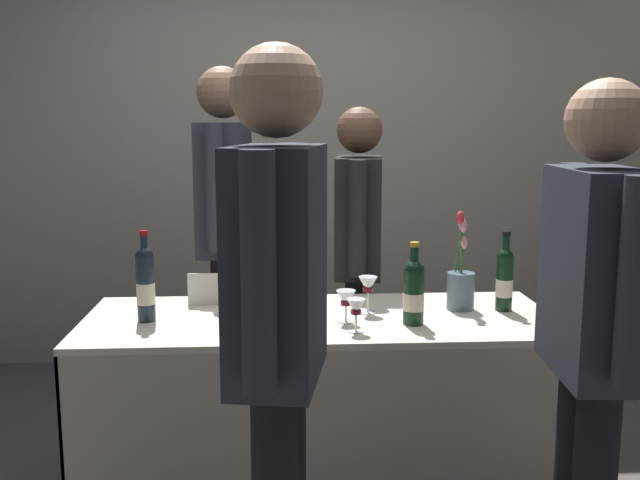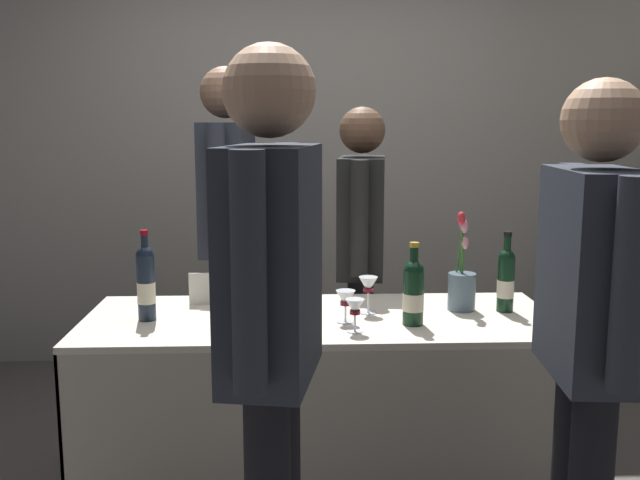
# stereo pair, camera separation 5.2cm
# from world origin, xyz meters

# --- Properties ---
(back_partition) EXTENTS (7.44, 0.12, 2.66)m
(back_partition) POSITION_xyz_m (0.00, 1.81, 1.33)
(back_partition) COLOR #9E998E
(back_partition) RESTS_ON ground_plane
(tasting_table) EXTENTS (1.82, 0.71, 0.76)m
(tasting_table) POSITION_xyz_m (0.00, 0.00, 0.53)
(tasting_table) COLOR beige
(tasting_table) RESTS_ON ground_plane
(featured_wine_bottle) EXTENTS (0.08, 0.08, 0.36)m
(featured_wine_bottle) POSITION_xyz_m (-0.32, 0.00, 0.91)
(featured_wine_bottle) COLOR #192333
(featured_wine_bottle) RESTS_ON tasting_table
(display_bottle_0) EXTENTS (0.07, 0.07, 0.32)m
(display_bottle_0) POSITION_xyz_m (0.74, 0.05, 0.89)
(display_bottle_0) COLOR black
(display_bottle_0) RESTS_ON tasting_table
(display_bottle_1) EXTENTS (0.08, 0.08, 0.31)m
(display_bottle_1) POSITION_xyz_m (0.34, -0.13, 0.89)
(display_bottle_1) COLOR black
(display_bottle_1) RESTS_ON tasting_table
(display_bottle_2) EXTENTS (0.07, 0.07, 0.33)m
(display_bottle_2) POSITION_xyz_m (-0.12, 0.08, 0.90)
(display_bottle_2) COLOR black
(display_bottle_2) RESTS_ON tasting_table
(display_bottle_3) EXTENTS (0.07, 0.07, 0.35)m
(display_bottle_3) POSITION_xyz_m (-0.66, -0.02, 0.91)
(display_bottle_3) COLOR #192333
(display_bottle_3) RESTS_ON tasting_table
(wine_glass_near_vendor) EXTENTS (0.07, 0.07, 0.15)m
(wine_glass_near_vendor) POSITION_xyz_m (0.19, 0.04, 0.87)
(wine_glass_near_vendor) COLOR silver
(wine_glass_near_vendor) RESTS_ON tasting_table
(wine_glass_mid) EXTENTS (0.07, 0.07, 0.12)m
(wine_glass_mid) POSITION_xyz_m (0.09, -0.09, 0.85)
(wine_glass_mid) COLOR silver
(wine_glass_mid) RESTS_ON tasting_table
(wine_glass_near_taster) EXTENTS (0.07, 0.07, 0.12)m
(wine_glass_near_taster) POSITION_xyz_m (0.12, -0.21, 0.85)
(wine_glass_near_taster) COLOR silver
(wine_glass_near_taster) RESTS_ON tasting_table
(flower_vase) EXTENTS (0.11, 0.11, 0.40)m
(flower_vase) POSITION_xyz_m (0.57, 0.08, 0.87)
(flower_vase) COLOR slate
(flower_vase) RESTS_ON tasting_table
(brochure_stand) EXTENTS (0.15, 0.01, 0.13)m
(brochure_stand) POSITION_xyz_m (-0.46, 0.20, 0.83)
(brochure_stand) COLOR silver
(brochure_stand) RESTS_ON tasting_table
(vendor_presenter) EXTENTS (0.27, 0.59, 1.57)m
(vendor_presenter) POSITION_xyz_m (0.22, 0.67, 0.94)
(vendor_presenter) COLOR black
(vendor_presenter) RESTS_ON ground_plane
(vendor_assistant) EXTENTS (0.25, 0.58, 1.76)m
(vendor_assistant) POSITION_xyz_m (-0.41, 0.75, 1.07)
(vendor_assistant) COLOR black
(vendor_assistant) RESTS_ON ground_plane
(taster_foreground_right) EXTENTS (0.24, 0.58, 1.62)m
(taster_foreground_right) POSITION_xyz_m (0.72, -0.81, 0.97)
(taster_foreground_right) COLOR black
(taster_foreground_right) RESTS_ON ground_plane
(taster_foreground_left) EXTENTS (0.28, 0.56, 1.70)m
(taster_foreground_left) POSITION_xyz_m (-0.16, -0.89, 1.02)
(taster_foreground_left) COLOR black
(taster_foreground_left) RESTS_ON ground_plane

